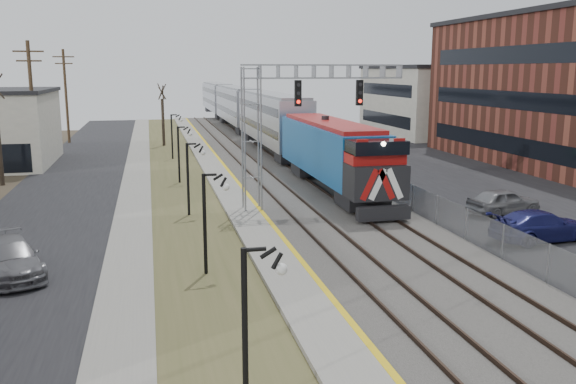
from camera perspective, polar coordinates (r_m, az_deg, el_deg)
name	(u,v)px	position (r m, az deg, el deg)	size (l,w,h in m)	color
street_west	(62,196)	(40.92, -20.42, -0.38)	(7.00, 120.00, 0.04)	black
sidewalk	(135,193)	(40.54, -14.12, -0.08)	(2.00, 120.00, 0.08)	gray
grass_median	(182,191)	(40.58, -9.88, 0.09)	(4.00, 120.00, 0.06)	#494C28
platform	(228,188)	(40.81, -5.68, 0.40)	(2.00, 120.00, 0.24)	gray
ballast_bed	(300,185)	(41.71, 1.15, 0.66)	(8.00, 120.00, 0.20)	#595651
parking_lot	(460,179)	(46.07, 15.79, 1.16)	(16.00, 120.00, 0.04)	black
platform_edge	(241,185)	(40.90, -4.46, 0.62)	(0.24, 120.00, 0.01)	gold
track_near	(272,184)	(41.25, -1.55, 0.79)	(1.58, 120.00, 0.15)	#2D2119
track_far	(321,182)	(42.06, 3.13, 0.98)	(1.58, 120.00, 0.15)	#2D2119
train	(246,112)	(73.75, -3.93, 7.51)	(3.00, 85.85, 5.33)	#125396
signal_gantry	(282,112)	(33.60, -0.55, 7.52)	(9.00, 1.07, 8.15)	gray
lampposts	(204,223)	(23.86, -7.86, -2.92)	(0.14, 62.14, 4.00)	black
fence	(359,173)	(42.78, 6.62, 1.81)	(0.04, 120.00, 1.60)	gray
bare_trees	(48,147)	(44.50, -21.51, 3.94)	(12.30, 42.30, 5.95)	#382D23
car_lot_d	(540,226)	(30.59, 22.54, -3.00)	(2.01, 4.93, 1.43)	navy
car_lot_e	(503,202)	(35.45, 19.51, -0.89)	(1.70, 4.21, 1.44)	slate
car_lot_f	(368,159)	(50.33, 7.50, 3.05)	(1.37, 3.94, 1.30)	#0B3818
car_street_b	(10,259)	(25.87, -24.57, -5.72)	(1.97, 4.85, 1.41)	slate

